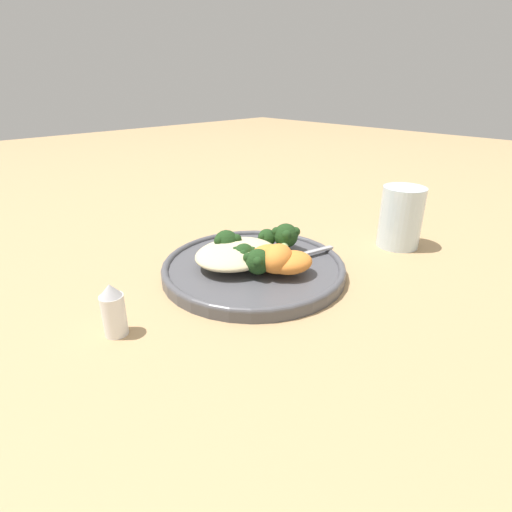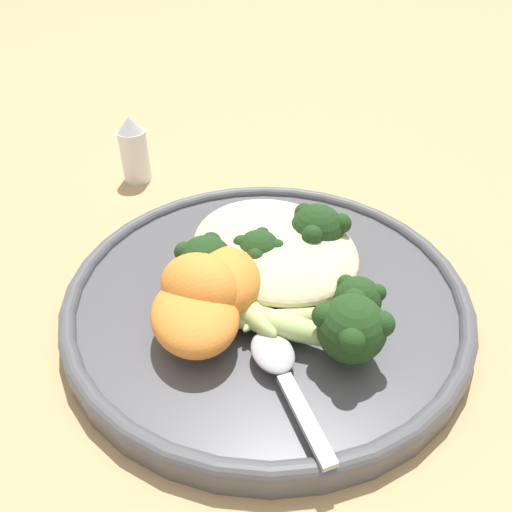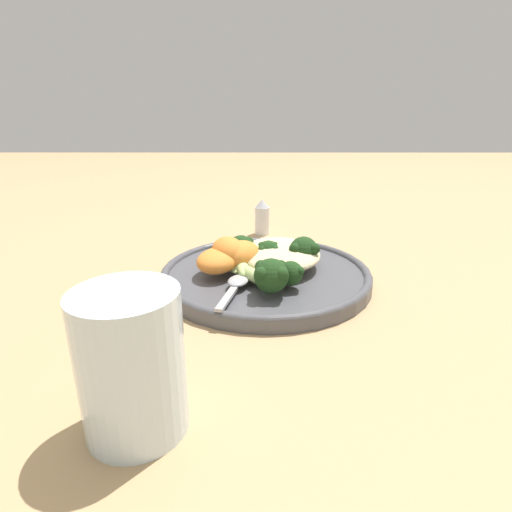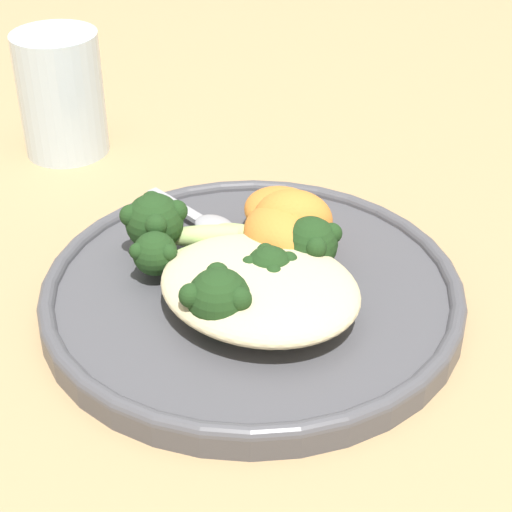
% 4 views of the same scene
% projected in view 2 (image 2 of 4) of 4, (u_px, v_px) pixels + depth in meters
% --- Properties ---
extents(ground_plane, '(4.00, 4.00, 0.00)m').
position_uv_depth(ground_plane, '(252.00, 312.00, 0.37)').
color(ground_plane, tan).
extents(plate, '(0.30, 0.30, 0.02)m').
position_uv_depth(plate, '(268.00, 296.00, 0.37)').
color(plate, '#4C4C51').
rests_on(plate, ground_plane).
extents(quinoa_mound, '(0.14, 0.12, 0.03)m').
position_uv_depth(quinoa_mound, '(274.00, 247.00, 0.38)').
color(quinoa_mound, beige).
rests_on(quinoa_mound, plate).
extents(broccoli_stalk_0, '(0.10, 0.08, 0.04)m').
position_uv_depth(broccoli_stalk_0, '(335.00, 326.00, 0.30)').
color(broccoli_stalk_0, '#ADC675').
rests_on(broccoli_stalk_0, plate).
extents(broccoli_stalk_1, '(0.06, 0.10, 0.03)m').
position_uv_depth(broccoli_stalk_1, '(338.00, 304.00, 0.33)').
color(broccoli_stalk_1, '#ADC675').
rests_on(broccoli_stalk_1, plate).
extents(broccoli_stalk_2, '(0.08, 0.12, 0.04)m').
position_uv_depth(broccoli_stalk_2, '(311.00, 239.00, 0.38)').
color(broccoli_stalk_2, '#ADC675').
rests_on(broccoli_stalk_2, plate).
extents(broccoli_stalk_3, '(0.08, 0.06, 0.03)m').
position_uv_depth(broccoli_stalk_3, '(258.00, 260.00, 0.36)').
color(broccoli_stalk_3, '#ADC675').
rests_on(broccoli_stalk_3, plate).
extents(broccoli_stalk_4, '(0.10, 0.04, 0.04)m').
position_uv_depth(broccoli_stalk_4, '(214.00, 271.00, 0.35)').
color(broccoli_stalk_4, '#ADC675').
rests_on(broccoli_stalk_4, plate).
extents(sweet_potato_chunk_0, '(0.07, 0.06, 0.03)m').
position_uv_depth(sweet_potato_chunk_0, '(210.00, 295.00, 0.33)').
color(sweet_potato_chunk_0, orange).
rests_on(sweet_potato_chunk_0, plate).
extents(sweet_potato_chunk_1, '(0.08, 0.07, 0.03)m').
position_uv_depth(sweet_potato_chunk_1, '(195.00, 315.00, 0.32)').
color(sweet_potato_chunk_1, orange).
rests_on(sweet_potato_chunk_1, plate).
extents(sweet_potato_chunk_2, '(0.07, 0.07, 0.04)m').
position_uv_depth(sweet_potato_chunk_2, '(202.00, 288.00, 0.33)').
color(sweet_potato_chunk_2, orange).
rests_on(sweet_potato_chunk_2, plate).
extents(sweet_potato_chunk_3, '(0.08, 0.07, 0.04)m').
position_uv_depth(sweet_potato_chunk_3, '(226.00, 282.00, 0.34)').
color(sweet_potato_chunk_3, orange).
rests_on(sweet_potato_chunk_3, plate).
extents(spoon, '(0.10, 0.04, 0.01)m').
position_uv_depth(spoon, '(279.00, 364.00, 0.30)').
color(spoon, '#A3A3A8').
rests_on(spoon, plate).
extents(salt_shaker, '(0.03, 0.03, 0.07)m').
position_uv_depth(salt_shaker, '(134.00, 150.00, 0.52)').
color(salt_shaker, white).
rests_on(salt_shaker, ground_plane).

